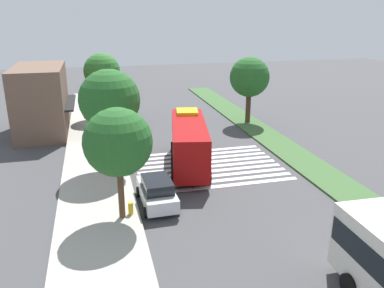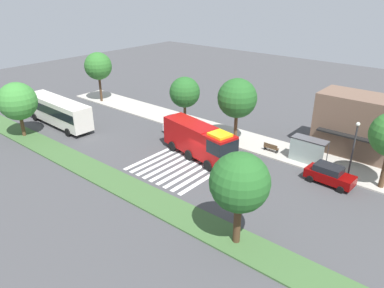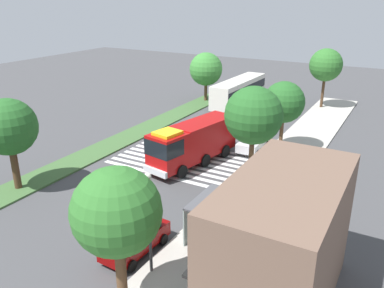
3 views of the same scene
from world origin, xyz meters
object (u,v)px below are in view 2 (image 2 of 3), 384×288
Objects in this scene: parked_car_mid at (329,175)px; sidewalk_tree_far_west at (98,66)px; parked_car_west at (181,128)px; median_tree_west at (240,183)px; median_tree_far_west at (18,101)px; fire_truck at (201,140)px; bus_stop_shelter at (308,146)px; sidewalk_tree_center at (237,98)px; street_lamp at (354,146)px; transit_bus at (58,110)px; sidewalk_tree_west at (185,92)px; fire_hydrant at (184,125)px; bench_near_shelter at (271,148)px.

sidewalk_tree_far_west is (-36.25, 2.20, 4.57)m from parked_car_mid.
median_tree_west is (16.13, -12.33, 3.95)m from parked_car_west.
fire_truck is at bearing 24.31° from median_tree_far_west.
parked_car_west is 14.97m from bus_stop_shelter.
fire_truck is 6.50m from sidewalk_tree_center.
fire_truck is 1.71× the size of street_lamp.
transit_bus reaches higher than bus_stop_shelter.
median_tree_far_west is at bearing -156.29° from parked_car_mid.
parked_car_mid is 0.64× the size of median_tree_west.
bus_stop_shelter is (8.97, 5.92, -0.16)m from fire_truck.
sidewalk_tree_far_west is 1.00× the size of sidewalk_tree_center.
sidewalk_tree_west is (12.85, 9.72, 2.55)m from transit_bus.
fire_hydrant is at bearing -143.12° from transit_bus.
median_tree_west is (-2.99, -14.13, 1.38)m from street_lamp.
parked_car_west is at bearing 142.60° from median_tree_west.
sidewalk_tree_far_west reaches higher than parked_car_west.
street_lamp reaches higher than bus_stop_shelter.
sidewalk_tree_west is at bearing 48.65° from median_tree_far_west.
median_tree_west is at bearing -84.58° from bus_stop_shelter.
bench_near_shelter is (10.72, 2.54, -0.31)m from parked_car_west.
median_tree_far_west is (-14.03, -12.33, 3.47)m from parked_car_west.
median_tree_far_west is at bearing -144.48° from sidewalk_tree_center.
parked_car_mid is at bearing -10.66° from sidewalk_tree_center.
sidewalk_tree_west is at bearing -141.15° from transit_bus.
fire_hydrant is at bearing 118.71° from parked_car_west.
bench_near_shelter is at bearing 31.00° from median_tree_far_west.
bench_near_shelter is at bearing 11.73° from parked_car_west.
parked_car_mid is 0.37× the size of transit_bus.
fire_truck reaches higher than transit_bus.
fire_truck is at bearing -13.13° from sidewalk_tree_far_west.
transit_bus is 16.31m from sidewalk_tree_west.
sidewalk_tree_center is at bearing 35.52° from median_tree_far_west.
transit_bus is at bearing -144.85° from fire_hydrant.
transit_bus is 2.09× the size of street_lamp.
sidewalk_tree_center reaches higher than fire_truck.
transit_bus is 3.33× the size of bus_stop_shelter.
fire_truck is 12.76m from parked_car_mid.
sidewalk_tree_far_west is 24.58m from sidewalk_tree_center.
parked_car_west is 18.95m from sidewalk_tree_far_west.
sidewalk_tree_center reaches higher than street_lamp.
street_lamp reaches higher than bench_near_shelter.
parked_car_mid reaches higher than parked_car_west.
sidewalk_tree_center is 1.08× the size of median_tree_west.
sidewalk_tree_center is at bearing 3.91° from fire_hydrant.
sidewalk_tree_center is 10.50× the size of fire_hydrant.
parked_car_west is 0.59× the size of sidewalk_tree_far_west.
fire_hydrant is (-1.00, 1.70, -0.41)m from parked_car_west.
parked_car_mid is 19.07m from fire_hydrant.
transit_bus is at bearing -142.88° from sidewalk_tree_west.
street_lamp is (1.12, 1.80, 2.57)m from parked_car_mid.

